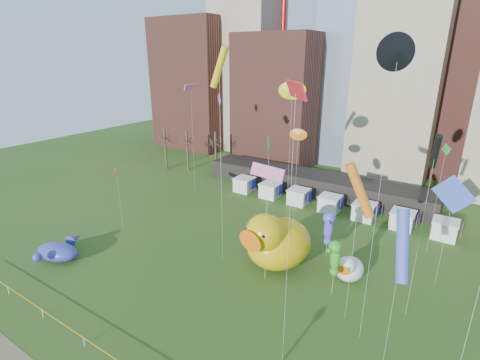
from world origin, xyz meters
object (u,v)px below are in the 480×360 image
Objects in this scene: small_duck at (349,268)px; big_duck at (276,241)px; whale_inflatable at (59,251)px; seahorse_green at (335,256)px; seahorse_purple at (328,226)px.

big_duck is at bearing -163.07° from small_duck.
whale_inflatable is at bearing -138.61° from big_duck.
big_duck is 1.61× the size of seahorse_green.
small_duck is 0.67× the size of seahorse_green.
seahorse_purple is at bearing 139.89° from small_duck.
big_duck reaches higher than whale_inflatable.
seahorse_green reaches higher than seahorse_purple.
small_duck reaches higher than whale_inflatable.
big_duck is 7.16m from seahorse_green.
seahorse_purple is (3.83, 5.20, 0.66)m from big_duck.
seahorse_green is 1.08× the size of seahorse_purple.
small_duck is 0.60× the size of whale_inflatable.
big_duck is at bearing 15.06° from whale_inflatable.
small_duck is 4.51m from seahorse_green.
seahorse_purple is 0.83× the size of whale_inflatable.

